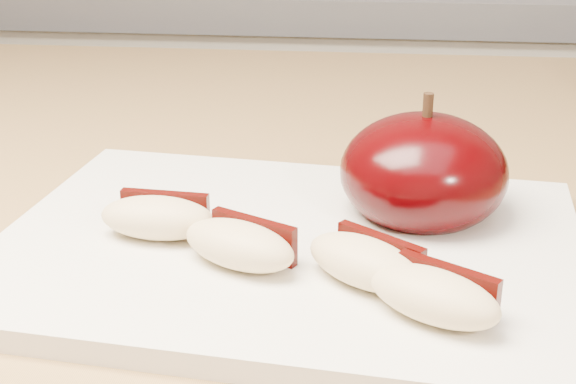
# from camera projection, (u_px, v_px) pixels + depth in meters

# --- Properties ---
(back_cabinet) EXTENTS (2.40, 0.62, 0.94)m
(back_cabinet) POSITION_uv_depth(u_px,v_px,m) (301.00, 253.00, 1.34)
(back_cabinet) COLOR silver
(back_cabinet) RESTS_ON ground
(cutting_board) EXTENTS (0.30, 0.24, 0.01)m
(cutting_board) POSITION_uv_depth(u_px,v_px,m) (288.00, 249.00, 0.40)
(cutting_board) COLOR silver
(cutting_board) RESTS_ON island_counter
(apple_half) EXTENTS (0.10, 0.10, 0.07)m
(apple_half) POSITION_uv_depth(u_px,v_px,m) (423.00, 172.00, 0.42)
(apple_half) COLOR black
(apple_half) RESTS_ON cutting_board
(apple_wedge_a) EXTENTS (0.06, 0.03, 0.02)m
(apple_wedge_a) POSITION_uv_depth(u_px,v_px,m) (158.00, 217.00, 0.39)
(apple_wedge_a) COLOR #D8BC89
(apple_wedge_a) RESTS_ON cutting_board
(apple_wedge_b) EXTENTS (0.06, 0.05, 0.02)m
(apple_wedge_b) POSITION_uv_depth(u_px,v_px,m) (241.00, 244.00, 0.37)
(apple_wedge_b) COLOR #D8BC89
(apple_wedge_b) RESTS_ON cutting_board
(apple_wedge_c) EXTENTS (0.06, 0.06, 0.02)m
(apple_wedge_c) POSITION_uv_depth(u_px,v_px,m) (366.00, 261.00, 0.35)
(apple_wedge_c) COLOR #D8BC89
(apple_wedge_c) RESTS_ON cutting_board
(apple_wedge_d) EXTENTS (0.06, 0.05, 0.02)m
(apple_wedge_d) POSITION_uv_depth(u_px,v_px,m) (435.00, 295.00, 0.32)
(apple_wedge_d) COLOR #D8BC89
(apple_wedge_d) RESTS_ON cutting_board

